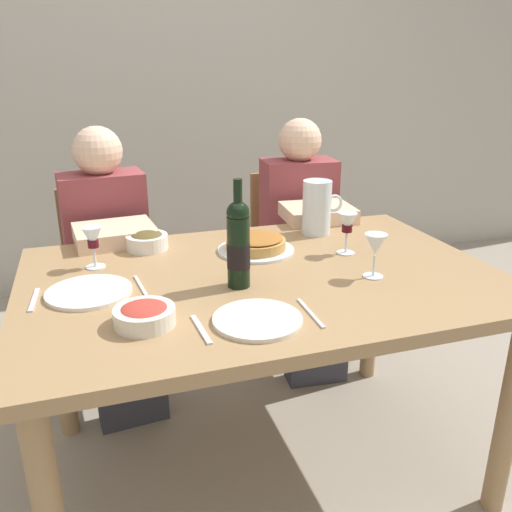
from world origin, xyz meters
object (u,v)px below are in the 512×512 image
(water_pitcher, at_px, (317,211))
(chair_left, at_px, (107,270))
(wine_bottle, at_px, (238,244))
(salad_bowl, at_px, (144,315))
(chair_right, at_px, (289,247))
(wine_glass_left_diner, at_px, (93,240))
(diner_right, at_px, (305,239))
(dinner_plate_left_setting, at_px, (89,292))
(wine_glass_centre, at_px, (375,246))
(dinner_plate_right_setting, at_px, (257,320))
(wine_glass_right_diner, at_px, (347,225))
(baked_tart, at_px, (256,244))
(olive_bowl, at_px, (147,240))
(dining_table, at_px, (262,300))
(diner_left, at_px, (112,263))

(water_pitcher, height_order, chair_left, water_pitcher)
(wine_bottle, height_order, chair_left, wine_bottle)
(wine_bottle, distance_m, salad_bowl, 0.36)
(wine_bottle, bearing_deg, chair_right, 60.60)
(wine_glass_left_diner, xyz_separation_m, diner_right, (0.95, 0.46, -0.24))
(dinner_plate_left_setting, relative_size, chair_right, 0.29)
(wine_glass_centre, relative_size, chair_left, 0.16)
(dinner_plate_right_setting, distance_m, chair_left, 1.26)
(wine_glass_right_diner, bearing_deg, baked_tart, 158.36)
(dinner_plate_left_setting, bearing_deg, wine_glass_left_diner, 83.08)
(olive_bowl, xyz_separation_m, chair_left, (-0.14, 0.52, -0.30))
(wine_glass_right_diner, xyz_separation_m, diner_right, (0.10, 0.59, -0.25))
(dining_table, bearing_deg, chair_right, 63.54)
(dinner_plate_left_setting, height_order, diner_left, diner_left)
(salad_bowl, xyz_separation_m, dinner_plate_left_setting, (-0.13, 0.25, -0.02))
(diner_right, bearing_deg, dinner_plate_right_setting, 65.63)
(water_pitcher, relative_size, wine_glass_left_diner, 1.52)
(diner_right, bearing_deg, wine_glass_left_diner, 30.80)
(wine_glass_left_diner, distance_m, diner_left, 0.49)
(diner_left, bearing_deg, chair_left, -90.88)
(baked_tart, relative_size, wine_glass_centre, 1.93)
(dinner_plate_left_setting, bearing_deg, water_pitcher, 20.75)
(olive_bowl, xyz_separation_m, diner_left, (-0.12, 0.28, -0.18))
(wine_glass_centre, distance_m, dinner_plate_left_setting, 0.87)
(dinner_plate_left_setting, bearing_deg, olive_bowl, 58.60)
(wine_bottle, bearing_deg, chair_left, 110.76)
(dinner_plate_left_setting, xyz_separation_m, dinner_plate_right_setting, (0.41, -0.32, 0.00))
(wine_glass_centre, height_order, chair_left, wine_glass_centre)
(dinner_plate_right_setting, bearing_deg, water_pitcher, 54.87)
(water_pitcher, xyz_separation_m, diner_right, (0.10, 0.34, -0.24))
(wine_glass_left_diner, bearing_deg, dinner_plate_right_setting, -54.10)
(wine_glass_centre, bearing_deg, salad_bowl, -171.79)
(dining_table, relative_size, wine_glass_centre, 10.60)
(dining_table, xyz_separation_m, water_pitcher, (0.34, 0.34, 0.19))
(olive_bowl, bearing_deg, baked_tart, -21.71)
(wine_glass_centre, xyz_separation_m, diner_right, (0.12, 0.81, -0.25))
(wine_bottle, relative_size, diner_right, 0.28)
(wine_bottle, relative_size, baked_tart, 1.20)
(wine_glass_centre, relative_size, chair_right, 0.16)
(water_pitcher, relative_size, diner_right, 0.18)
(wine_glass_right_diner, height_order, diner_left, diner_left)
(wine_glass_left_diner, distance_m, wine_glass_right_diner, 0.86)
(dining_table, height_order, wine_glass_left_diner, wine_glass_left_diner)
(wine_glass_left_diner, relative_size, wine_glass_centre, 0.98)
(dining_table, distance_m, diner_left, 0.78)
(salad_bowl, distance_m, dinner_plate_right_setting, 0.29)
(wine_glass_right_diner, relative_size, chair_right, 0.17)
(dining_table, xyz_separation_m, diner_right, (0.44, 0.68, -0.05))
(dining_table, height_order, chair_left, chair_left)
(baked_tart, distance_m, diner_left, 0.67)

